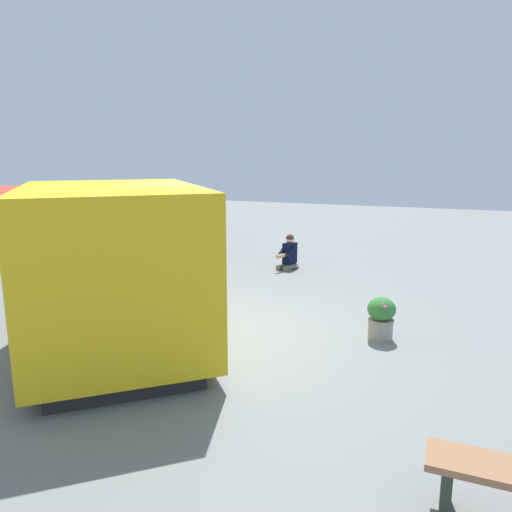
{
  "coord_description": "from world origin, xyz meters",
  "views": [
    {
      "loc": [
        -6.83,
        -3.18,
        2.75
      ],
      "look_at": [
        1.01,
        -0.1,
        0.98
      ],
      "focal_mm": 33.98,
      "sensor_mm": 36.0,
      "label": 1
    }
  ],
  "objects": [
    {
      "name": "planter_flowering_near",
      "position": [
        3.41,
        2.52,
        0.36
      ],
      "size": [
        0.59,
        0.59,
        0.71
      ],
      "color": "beige",
      "rests_on": "ground_plane"
    },
    {
      "name": "planter_flowering_far",
      "position": [
        0.34,
        -2.39,
        0.35
      ],
      "size": [
        0.42,
        0.42,
        0.65
      ],
      "color": "gray",
      "rests_on": "ground_plane"
    },
    {
      "name": "food_truck",
      "position": [
        -1.08,
        1.38,
        1.11
      ],
      "size": [
        5.05,
        4.78,
        2.34
      ],
      "color": "yellow",
      "rests_on": "ground_plane"
    },
    {
      "name": "person_customer",
      "position": [
        4.28,
        0.32,
        0.32
      ],
      "size": [
        0.81,
        0.56,
        0.84
      ],
      "color": "#6A6659",
      "rests_on": "ground_plane"
    },
    {
      "name": "ground_plane",
      "position": [
        0.0,
        0.0,
        0.0
      ],
      "size": [
        40.0,
        40.0,
        0.0
      ],
      "primitive_type": "plane",
      "color": "slate"
    }
  ]
}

